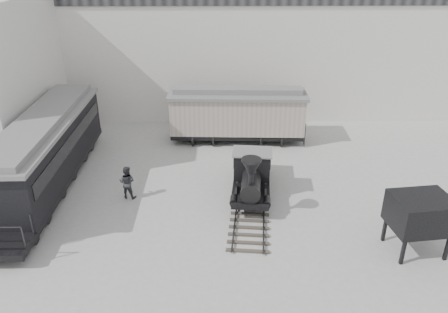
{
  "coord_description": "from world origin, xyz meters",
  "views": [
    {
      "loc": [
        -0.62,
        -15.69,
        11.32
      ],
      "look_at": [
        -0.32,
        3.85,
        2.0
      ],
      "focal_mm": 35.0,
      "sensor_mm": 36.0,
      "label": 1
    }
  ],
  "objects_px": {
    "visitor_a": "(62,175)",
    "coal_hopper": "(420,217)",
    "locomotive": "(252,177)",
    "boxcar": "(237,113)",
    "passenger_coach": "(46,151)",
    "visitor_b": "(127,182)"
  },
  "relations": [
    {
      "from": "boxcar",
      "to": "coal_hopper",
      "type": "xyz_separation_m",
      "value": [
        6.83,
        -11.65,
        -0.23
      ]
    },
    {
      "from": "locomotive",
      "to": "boxcar",
      "type": "xyz_separation_m",
      "value": [
        -0.42,
        7.15,
        0.77
      ]
    },
    {
      "from": "locomotive",
      "to": "coal_hopper",
      "type": "xyz_separation_m",
      "value": [
        6.4,
        -4.5,
        0.54
      ]
    },
    {
      "from": "passenger_coach",
      "to": "coal_hopper",
      "type": "height_order",
      "value": "passenger_coach"
    },
    {
      "from": "locomotive",
      "to": "visitor_b",
      "type": "relative_size",
      "value": 4.95
    },
    {
      "from": "boxcar",
      "to": "visitor_b",
      "type": "bearing_deg",
      "value": -126.49
    },
    {
      "from": "locomotive",
      "to": "boxcar",
      "type": "height_order",
      "value": "boxcar"
    },
    {
      "from": "visitor_a",
      "to": "coal_hopper",
      "type": "distance_m",
      "value": 16.96
    },
    {
      "from": "locomotive",
      "to": "visitor_a",
      "type": "xyz_separation_m",
      "value": [
        -9.68,
        0.83,
        -0.25
      ]
    },
    {
      "from": "locomotive",
      "to": "boxcar",
      "type": "relative_size",
      "value": 0.97
    },
    {
      "from": "visitor_b",
      "to": "locomotive",
      "type": "bearing_deg",
      "value": -167.28
    },
    {
      "from": "visitor_b",
      "to": "visitor_a",
      "type": "bearing_deg",
      "value": -1.84
    },
    {
      "from": "visitor_a",
      "to": "visitor_b",
      "type": "xyz_separation_m",
      "value": [
        3.49,
        -0.88,
        0.02
      ]
    },
    {
      "from": "locomotive",
      "to": "visitor_a",
      "type": "distance_m",
      "value": 9.72
    },
    {
      "from": "locomotive",
      "to": "boxcar",
      "type": "bearing_deg",
      "value": 99.26
    },
    {
      "from": "locomotive",
      "to": "visitor_a",
      "type": "relative_size",
      "value": 5.07
    },
    {
      "from": "visitor_a",
      "to": "coal_hopper",
      "type": "height_order",
      "value": "coal_hopper"
    },
    {
      "from": "locomotive",
      "to": "visitor_a",
      "type": "bearing_deg",
      "value": -179.05
    },
    {
      "from": "visitor_a",
      "to": "coal_hopper",
      "type": "bearing_deg",
      "value": 134.96
    },
    {
      "from": "passenger_coach",
      "to": "visitor_a",
      "type": "bearing_deg",
      "value": -35.43
    },
    {
      "from": "boxcar",
      "to": "visitor_b",
      "type": "relative_size",
      "value": 5.12
    },
    {
      "from": "passenger_coach",
      "to": "boxcar",
      "type": "bearing_deg",
      "value": 29.15
    }
  ]
}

